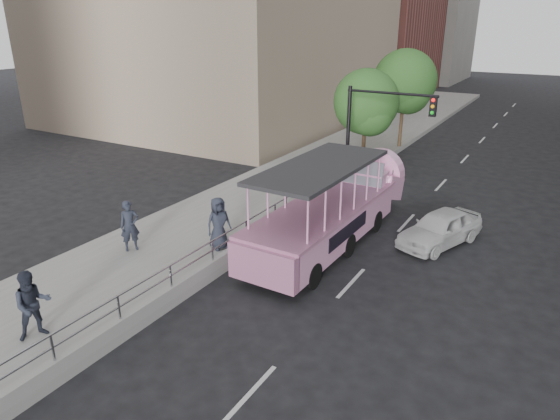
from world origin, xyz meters
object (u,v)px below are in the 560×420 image
Objects in this scene: car at (440,228)px; street_tree_far at (406,84)px; parking_sign at (286,192)px; street_tree_near at (367,105)px; pedestrian_near at (130,226)px; traffic_signal at (372,125)px; pedestrian_far at (219,223)px; duck_boat at (335,209)px; pedestrian_mid at (33,305)px.

street_tree_far is at bearing 134.25° from car.
street_tree_near reaches higher than parking_sign.
parking_sign reaches higher than pedestrian_near.
traffic_signal is at bearing -81.57° from street_tree_far.
car is 8.39m from pedestrian_far.
duck_boat reaches higher than pedestrian_near.
traffic_signal reaches higher than pedestrian_mid.
street_tree_far is (-5.81, 13.38, 3.64)m from car.
duck_boat reaches higher than parking_sign.
traffic_signal reaches higher than duck_boat.
duck_boat reaches higher than car.
pedestrian_mid reaches higher than pedestrian_near.
pedestrian_far reaches higher than pedestrian_mid.
pedestrian_mid is at bearing -162.41° from pedestrian_far.
car is 0.75× the size of traffic_signal.
duck_boat is 3.78× the size of parking_sign.
street_tree_far is (-0.10, 15.28, 2.62)m from parking_sign.
street_tree_near is (0.67, 12.44, 2.55)m from pedestrian_far.
duck_boat is 2.59× the size of car.
street_tree_far is at bearing 21.98° from pedestrian_far.
parking_sign reaches higher than pedestrian_far.
car is 2.02× the size of pedestrian_far.
pedestrian_near is 0.98× the size of pedestrian_mid.
pedestrian_near is at bearing 147.89° from pedestrian_far.
parking_sign is (0.97, 3.15, 0.42)m from pedestrian_far.
traffic_signal is (-4.41, 3.95, 2.83)m from car.
street_tree_near is at bearing 114.98° from traffic_signal.
pedestrian_far is at bearing -107.10° from parking_sign.
car is 6.56m from traffic_signal.
pedestrian_near is 0.70× the size of parking_sign.
street_tree_far reaches higher than street_tree_near.
duck_boat is at bearing -81.95° from street_tree_far.
traffic_signal is at bearing 158.92° from car.
street_tree_near is (-6.01, 7.38, 3.15)m from car.
parking_sign is (1.81, 9.94, 0.44)m from pedestrian_mid.
street_tree_near is at bearing -91.91° from street_tree_far.
pedestrian_mid is at bearing -101.13° from traffic_signal.
traffic_signal is (3.11, 15.79, 2.25)m from pedestrian_mid.
pedestrian_far is at bearing -130.70° from duck_boat.
pedestrian_near is 12.02m from traffic_signal.
pedestrian_mid reaches higher than car.
car is at bearing -50.86° from street_tree_near.
duck_boat is 6.03m from traffic_signal.
street_tree_far is at bearing 90.39° from parking_sign.
street_tree_near reaches higher than duck_boat.
traffic_signal is 9.57m from street_tree_far.
pedestrian_far is 9.55m from traffic_signal.
pedestrian_mid is at bearing -127.51° from pedestrian_near.
duck_boat is 5.34× the size of pedestrian_mid.
street_tree_near is at bearing 21.61° from pedestrian_far.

